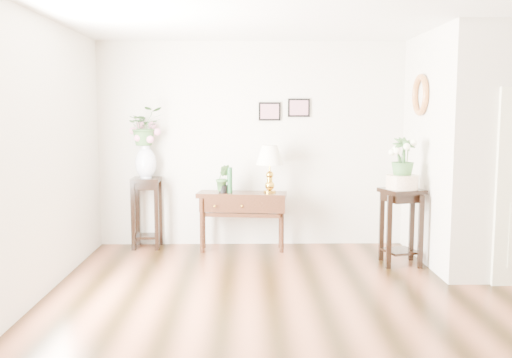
{
  "coord_description": "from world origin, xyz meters",
  "views": [
    {
      "loc": [
        -0.96,
        -5.1,
        1.84
      ],
      "look_at": [
        -0.86,
        1.3,
        1.09
      ],
      "focal_mm": 40.0,
      "sensor_mm": 36.0,
      "label": 1
    }
  ],
  "objects_px": {
    "plant_stand_a": "(147,213)",
    "plant_stand_b": "(401,227)",
    "console_table": "(242,221)",
    "table_lamp": "(270,166)"
  },
  "relations": [
    {
      "from": "plant_stand_a",
      "to": "plant_stand_b",
      "type": "distance_m",
      "value": 3.35
    },
    {
      "from": "console_table",
      "to": "plant_stand_b",
      "type": "height_order",
      "value": "plant_stand_b"
    },
    {
      "from": "plant_stand_a",
      "to": "plant_stand_b",
      "type": "height_order",
      "value": "plant_stand_a"
    },
    {
      "from": "console_table",
      "to": "table_lamp",
      "type": "distance_m",
      "value": 0.83
    },
    {
      "from": "console_table",
      "to": "plant_stand_b",
      "type": "bearing_deg",
      "value": -13.79
    },
    {
      "from": "table_lamp",
      "to": "plant_stand_b",
      "type": "xyz_separation_m",
      "value": [
        1.56,
        -0.74,
        -0.67
      ]
    },
    {
      "from": "table_lamp",
      "to": "plant_stand_a",
      "type": "xyz_separation_m",
      "value": [
        -1.66,
        0.17,
        -0.65
      ]
    },
    {
      "from": "table_lamp",
      "to": "plant_stand_a",
      "type": "bearing_deg",
      "value": 174.26
    },
    {
      "from": "console_table",
      "to": "plant_stand_a",
      "type": "distance_m",
      "value": 1.31
    },
    {
      "from": "plant_stand_b",
      "to": "plant_stand_a",
      "type": "bearing_deg",
      "value": 164.26
    }
  ]
}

